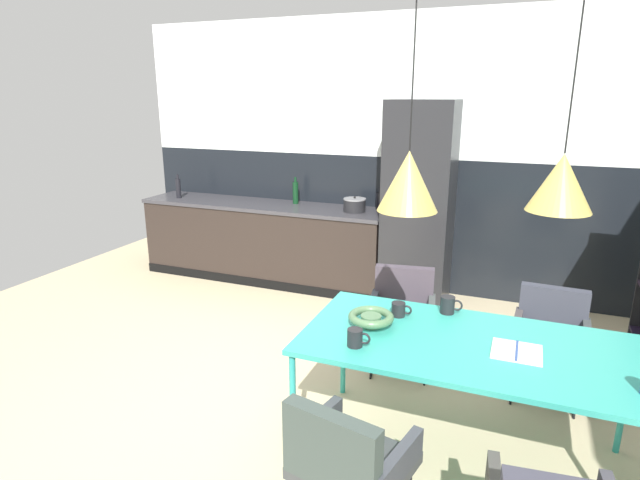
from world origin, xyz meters
TOP-DOWN VIEW (x-y plane):
  - ground_plane at (0.00, 0.00)m, footprint 7.89×7.89m
  - back_wall_splashback_dark at (0.00, 2.77)m, footprint 6.07×0.12m
  - back_wall_panel_upper at (0.00, 2.77)m, footprint 6.07×0.12m
  - kitchen_counter at (-1.46, 2.41)m, footprint 2.87×0.63m
  - refrigerator_column at (0.30, 2.41)m, footprint 0.65×0.60m
  - dining_table at (1.06, 0.04)m, footprint 1.82×0.93m
  - armchair_corner_seat at (1.54, 1.01)m, footprint 0.51×0.49m
  - armchair_near_window at (0.65, -0.81)m, footprint 0.57×0.56m
  - armchair_by_stool at (0.48, 1.01)m, footprint 0.55×0.54m
  - fruit_bowl at (0.51, 0.04)m, footprint 0.27×0.27m
  - open_book at (1.32, 0.01)m, footprint 0.25×0.24m
  - mug_wide_latte at (0.90, 0.40)m, footprint 0.14×0.09m
  - mug_white_ceramic at (0.50, -0.24)m, footprint 0.13×0.08m
  - mug_dark_espresso at (0.62, 0.24)m, footprint 0.13×0.09m
  - cooking_pot at (-0.37, 2.40)m, footprint 0.24×0.24m
  - bottle_spice_small at (-2.55, 2.33)m, footprint 0.06×0.06m
  - bottle_oil_tall at (-0.16, 2.60)m, footprint 0.07×0.07m
  - bottle_vinegar_dark at (-1.12, 2.55)m, footprint 0.06×0.06m
  - pendant_lamp_over_table_near at (0.70, -0.01)m, footprint 0.32×0.32m
  - pendant_lamp_over_table_far at (1.43, 0.06)m, footprint 0.31×0.31m

SIDE VIEW (x-z plane):
  - ground_plane at x=0.00m, z-range 0.00..0.00m
  - kitchen_counter at x=-1.46m, z-range 0.00..0.89m
  - armchair_corner_seat at x=1.54m, z-range 0.11..0.86m
  - armchair_by_stool at x=0.48m, z-range 0.11..0.88m
  - armchair_near_window at x=0.65m, z-range 0.12..0.92m
  - dining_table at x=1.06m, z-range 0.34..1.10m
  - back_wall_splashback_dark at x=0.00m, z-range 0.00..1.44m
  - open_book at x=1.32m, z-range 0.76..0.77m
  - mug_dark_espresso at x=0.62m, z-range 0.76..0.84m
  - mug_white_ceramic at x=0.50m, z-range 0.76..0.86m
  - fruit_bowl at x=0.51m, z-range 0.77..0.85m
  - mug_wide_latte at x=0.90m, z-range 0.76..0.87m
  - cooking_pot at x=-0.37m, z-range 0.88..1.04m
  - bottle_oil_tall at x=-0.16m, z-range 0.87..1.10m
  - bottle_spice_small at x=-2.55m, z-range 0.87..1.15m
  - refrigerator_column at x=0.30m, z-range 0.00..2.03m
  - bottle_vinegar_dark at x=-1.12m, z-range 0.87..1.17m
  - pendant_lamp_over_table_near at x=0.70m, z-range 0.97..2.31m
  - pendant_lamp_over_table_far at x=1.43m, z-range 1.02..2.31m
  - back_wall_panel_upper at x=0.00m, z-range 1.44..2.87m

